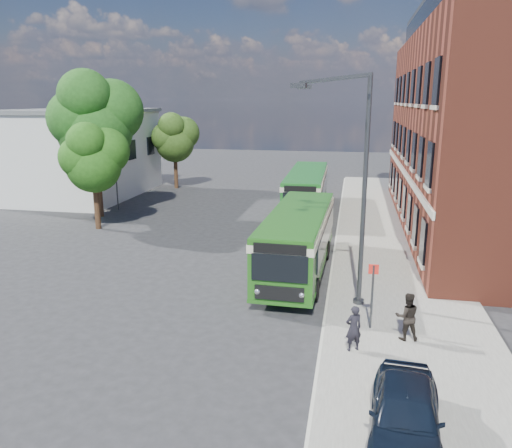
% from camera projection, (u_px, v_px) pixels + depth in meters
% --- Properties ---
extents(ground, '(120.00, 120.00, 0.00)m').
position_uv_depth(ground, '(243.00, 280.00, 22.89)').
color(ground, '#262628').
rests_on(ground, ground).
extents(pavement, '(6.00, 48.00, 0.15)m').
position_uv_depth(pavement, '(389.00, 240.00, 29.20)').
color(pavement, gray).
rests_on(pavement, ground).
extents(kerb_line, '(0.12, 48.00, 0.01)m').
position_uv_depth(kerb_line, '(336.00, 239.00, 29.78)').
color(kerb_line, beige).
rests_on(kerb_line, ground).
extents(brick_office, '(12.10, 26.00, 14.20)m').
position_uv_depth(brick_office, '(512.00, 118.00, 30.04)').
color(brick_office, maroon).
rests_on(brick_office, ground).
extents(white_building, '(9.40, 13.40, 7.30)m').
position_uv_depth(white_building, '(82.00, 153.00, 42.49)').
color(white_building, silver).
rests_on(white_building, ground).
extents(flagpole, '(0.95, 0.10, 9.00)m').
position_uv_depth(flagpole, '(114.00, 144.00, 36.39)').
color(flagpole, '#323437').
rests_on(flagpole, ground).
extents(street_lamp, '(2.96, 2.38, 9.00)m').
position_uv_depth(street_lamp, '(355.00, 188.00, 18.93)').
color(street_lamp, '#323437').
rests_on(street_lamp, ground).
extents(bus_stop_sign, '(0.35, 0.08, 2.52)m').
position_uv_depth(bus_stop_sign, '(372.00, 292.00, 17.49)').
color(bus_stop_sign, '#323437').
rests_on(bus_stop_sign, ground).
extents(bus_front, '(2.86, 10.49, 3.02)m').
position_uv_depth(bus_front, '(298.00, 236.00, 23.49)').
color(bus_front, '#225C18').
rests_on(bus_front, ground).
extents(bus_rear, '(2.83, 11.84, 3.02)m').
position_uv_depth(bus_rear, '(307.00, 187.00, 36.55)').
color(bus_rear, '#1B6620').
rests_on(bus_rear, ground).
extents(parked_car, '(2.02, 4.27, 1.41)m').
position_uv_depth(parked_car, '(406.00, 414.00, 11.77)').
color(parked_car, black).
rests_on(parked_car, pavement).
extents(pedestrian_a, '(0.67, 0.59, 1.54)m').
position_uv_depth(pedestrian_a, '(354.00, 328.00, 16.03)').
color(pedestrian_a, black).
rests_on(pedestrian_a, pavement).
extents(pedestrian_b, '(0.90, 0.74, 1.67)m').
position_uv_depth(pedestrian_b, '(407.00, 316.00, 16.77)').
color(pedestrian_b, black).
rests_on(pedestrian_b, pavement).
extents(tree_left, '(4.02, 3.82, 6.79)m').
position_uv_depth(tree_left, '(93.00, 157.00, 30.94)').
color(tree_left, '#362313').
rests_on(tree_left, ground).
extents(tree_mid, '(5.96, 5.66, 10.06)m').
position_uv_depth(tree_mid, '(95.00, 118.00, 33.74)').
color(tree_mid, '#362313').
rests_on(tree_mid, ground).
extents(tree_right, '(4.13, 3.93, 6.98)m').
position_uv_depth(tree_right, '(175.00, 137.00, 45.63)').
color(tree_right, '#362313').
rests_on(tree_right, ground).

